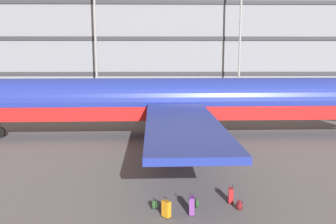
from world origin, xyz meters
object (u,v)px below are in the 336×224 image
suitcase_large (166,209)px  backpack_upright (155,205)px  suitcase_laid_flat (231,195)px  backpack_purple (239,206)px  airliner (167,101)px  backpack_small (197,203)px  suitcase_black (192,205)px

suitcase_large → backpack_upright: size_ratio=2.08×
suitcase_large → suitcase_laid_flat: 3.55m
suitcase_large → backpack_upright: suitcase_large is taller
backpack_purple → suitcase_large: bearing=-168.3°
airliner → suitcase_laid_flat: bearing=-78.5°
suitcase_laid_flat → airliner: bearing=101.5°
suitcase_laid_flat → backpack_small: (-1.73, -0.52, -0.18)m
suitcase_black → suitcase_laid_flat: 2.38m
suitcase_laid_flat → suitcase_black: bearing=-148.0°
airliner → backpack_small: size_ratio=87.44×
airliner → backpack_small: airliner is taller
suitcase_large → backpack_purple: 3.50m
suitcase_large → backpack_upright: bearing=119.8°
suitcase_large → backpack_upright: 1.11m
suitcase_black → backpack_small: 0.83m
backpack_upright → backpack_small: bearing=3.0°
backpack_upright → backpack_purple: size_ratio=0.88×
airliner → suitcase_black: (0.90, -15.61, -2.63)m
suitcase_laid_flat → backpack_upright: 3.79m
backpack_small → backpack_upright: bearing=-177.0°
backpack_upright → backpack_purple: (3.96, -0.24, 0.03)m
backpack_upright → suitcase_laid_flat: bearing=9.5°
suitcase_black → backpack_small: bearing=68.9°
suitcase_large → backpack_small: size_ratio=1.97×
airliner → suitcase_laid_flat: 14.88m
suitcase_black → backpack_purple: (2.25, 0.39, -0.21)m
suitcase_black → suitcase_laid_flat: bearing=32.0°
suitcase_black → backpack_purple: suitcase_black is taller
suitcase_large → backpack_small: bearing=35.9°
suitcase_large → backpack_small: 1.81m
suitcase_black → suitcase_large: bearing=-165.0°
suitcase_large → backpack_purple: suitcase_large is taller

